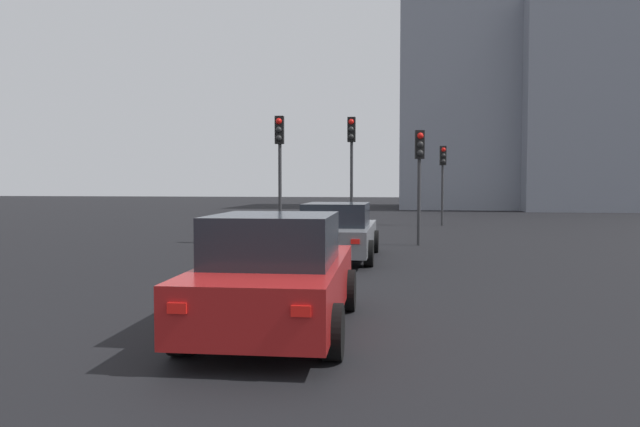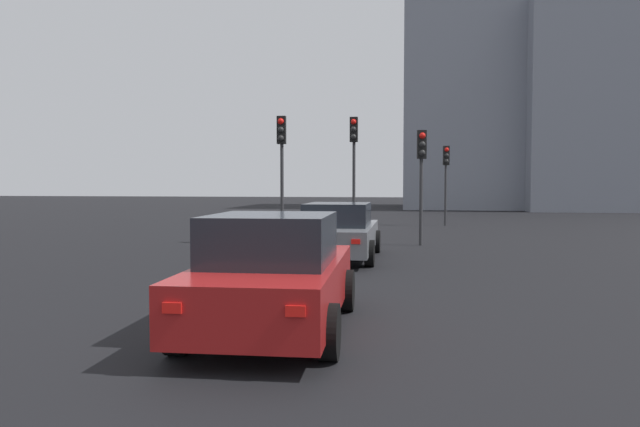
{
  "view_description": "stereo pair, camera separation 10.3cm",
  "coord_description": "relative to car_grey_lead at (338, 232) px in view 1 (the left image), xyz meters",
  "views": [
    {
      "loc": [
        -7.44,
        -1.73,
        1.97
      ],
      "look_at": [
        4.25,
        0.05,
        1.37
      ],
      "focal_mm": 33.11,
      "sensor_mm": 36.0,
      "label": 1
    },
    {
      "loc": [
        -7.43,
        -1.83,
        1.97
      ],
      "look_at": [
        4.25,
        0.05,
        1.37
      ],
      "focal_mm": 33.11,
      "sensor_mm": 36.0,
      "label": 2
    }
  ],
  "objects": [
    {
      "name": "traffic_light_far_left",
      "position": [
        12.89,
        -3.4,
        1.98
      ],
      "size": [
        0.33,
        0.31,
        3.74
      ],
      "rotation": [
        0.0,
        0.0,
        3.29
      ],
      "color": "#2D2D30",
      "rests_on": "ground_plane"
    },
    {
      "name": "traffic_light_near_right",
      "position": [
        3.47,
        2.33,
        2.28
      ],
      "size": [
        0.32,
        0.28,
        4.16
      ],
      "rotation": [
        0.0,
        0.0,
        3.17
      ],
      "color": "#2D2D30",
      "rests_on": "ground_plane"
    },
    {
      "name": "traffic_light_far_right",
      "position": [
        6.15,
        0.24,
        2.43
      ],
      "size": [
        0.32,
        0.28,
        4.39
      ],
      "rotation": [
        0.0,
        0.0,
        3.12
      ],
      "color": "#2D2D30",
      "rests_on": "ground_plane"
    },
    {
      "name": "traffic_light_near_left",
      "position": [
        3.68,
        -2.17,
        1.93
      ],
      "size": [
        0.33,
        0.31,
        3.66
      ],
      "rotation": [
        0.0,
        0.0,
        3.29
      ],
      "color": "#2D2D30",
      "rests_on": "ground_plane"
    },
    {
      "name": "car_grey_lead",
      "position": [
        0.0,
        0.0,
        0.0
      ],
      "size": [
        4.77,
        2.07,
        1.47
      ],
      "rotation": [
        0.0,
        0.0,
        0.01
      ],
      "color": "slate",
      "rests_on": "ground_plane"
    },
    {
      "name": "ground_plane",
      "position": [
        -7.89,
        -0.13,
        -0.82
      ],
      "size": [
        160.0,
        160.0,
        0.2
      ],
      "primitive_type": "cube",
      "color": "black"
    },
    {
      "name": "building_facade_left",
      "position": [
        34.33,
        -14.13,
        6.97
      ],
      "size": [
        14.19,
        8.51,
        15.37
      ],
      "primitive_type": "cube",
      "color": "gray",
      "rests_on": "ground_plane"
    },
    {
      "name": "building_facade_center",
      "position": [
        35.24,
        -6.13,
        7.88
      ],
      "size": [
        11.61,
        10.09,
        17.2
      ],
      "primitive_type": "cube",
      "color": "gray",
      "rests_on": "ground_plane"
    },
    {
      "name": "car_red_second",
      "position": [
        -7.7,
        -0.12,
        0.04
      ],
      "size": [
        4.26,
        2.09,
        1.57
      ],
      "rotation": [
        0.0,
        0.0,
        0.04
      ],
      "color": "maroon",
      "rests_on": "ground_plane"
    }
  ]
}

